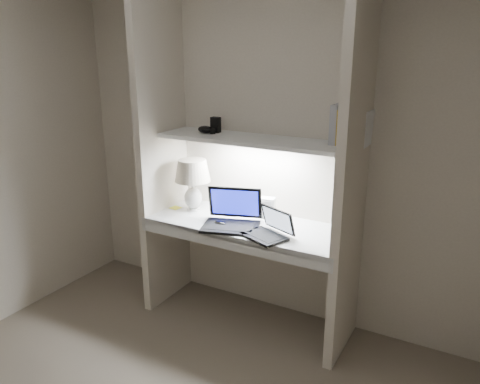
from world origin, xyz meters
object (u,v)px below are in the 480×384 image
Objects in this scene: table_lamp at (193,177)px; laptop_netbook at (269,230)px; speaker at (267,208)px; book_row at (351,126)px; laptop_main at (232,218)px.

table_lamp is 1.12× the size of laptop_netbook.
book_row is at bearing -9.01° from speaker.
table_lamp is 2.61× the size of speaker.
speaker is at bearing 42.02° from laptop_main.
speaker is 0.60× the size of book_row.
table_lamp is at bearing -171.94° from laptop_netbook.
table_lamp reaches higher than laptop_netbook.
table_lamp is 0.48m from laptop_main.
speaker is (0.56, 0.13, -0.19)m from table_lamp.
book_row reaches higher than speaker.
speaker is at bearing -178.03° from book_row.
laptop_netbook is at bearing -73.42° from speaker.
table_lamp is 0.61m from speaker.
laptop_main reaches higher than laptop_netbook.
laptop_main is at bearing -130.98° from speaker.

